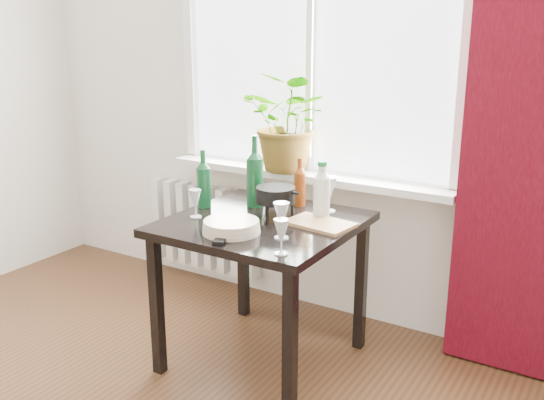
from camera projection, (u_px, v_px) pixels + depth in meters
The scene contains 19 objects.
window at pixel (313, 32), 3.24m from camera, with size 1.72×0.08×1.62m.
windowsill at pixel (305, 175), 3.40m from camera, with size 1.72×0.20×0.04m.
curtain at pixel (525, 104), 2.68m from camera, with size 0.50×0.12×2.56m.
radiator at pixel (204, 227), 3.92m from camera, with size 0.80×0.10×0.55m.
table at pixel (263, 238), 2.91m from camera, with size 0.85×0.85×0.74m.
potted_plant at pixel (290, 122), 3.34m from camera, with size 0.49×0.43×0.55m, color #24671B.
wine_bottle_left at pixel (203, 179), 3.05m from camera, with size 0.07×0.07×0.30m, color #0C4220, non-canonical shape.
wine_bottle_right at pixel (255, 170), 3.06m from camera, with size 0.09×0.09×0.37m, color #0B3C1B, non-canonical shape.
bottle_amber at pixel (300, 182), 3.08m from camera, with size 0.06×0.06×0.25m, color #6E2C0C, non-canonical shape.
cleaning_bottle at pixel (322, 190), 2.88m from camera, with size 0.08×0.08×0.28m, color silver, non-canonical shape.
wineglass_front_right at pixel (281, 220), 2.61m from camera, with size 0.07×0.07×0.16m, color silver, non-canonical shape.
wineglass_far_right at pixel (281, 236), 2.42m from camera, with size 0.07×0.07×0.15m, color #B6BEC4, non-canonical shape.
wineglass_back_center at pixel (329, 194), 2.99m from camera, with size 0.08×0.08×0.18m, color silver, non-canonical shape.
wineglass_back_left at pixel (257, 185), 3.19m from camera, with size 0.07×0.07×0.17m, color #B4BEC1, non-canonical shape.
wineglass_front_left at pixel (195, 203), 2.90m from camera, with size 0.06×0.06×0.14m, color silver, non-canonical shape.
plate_stack at pixel (231, 227), 2.70m from camera, with size 0.26×0.26×0.06m, color beige.
fondue_pot at pixel (275, 202), 2.92m from camera, with size 0.22×0.19×0.15m, color black, non-canonical shape.
tv_remote at pixel (222, 238), 2.61m from camera, with size 0.05×0.16×0.02m, color black.
cutting_board at pixel (320, 224), 2.80m from camera, with size 0.30×0.19×0.02m, color #A57B4A.
Camera 1 is at (1.58, -0.76, 1.62)m, focal length 40.00 mm.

